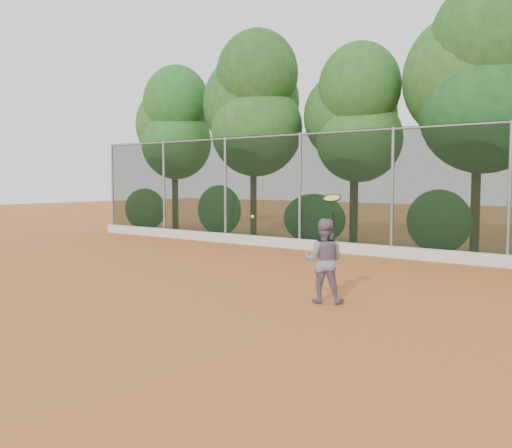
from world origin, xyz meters
The scene contains 7 objects.
ground centered at (0.00, 0.00, 0.00)m, with size 80.00×80.00×0.00m, color #AE5F29.
concrete_curb centered at (0.00, 6.82, 0.15)m, with size 24.00×0.20×0.30m, color silver.
tennis_player centered at (1.63, 0.79, 0.72)m, with size 0.70×0.54×1.43m, color slate.
chainlink_fence centered at (0.00, 7.00, 1.86)m, with size 24.09×0.09×3.50m.
foliage_backdrop centered at (-0.55, 8.98, 4.40)m, with size 23.70×3.63×7.55m.
tennis_racket centered at (1.88, 0.62, 1.75)m, with size 0.37×0.37×0.57m.
tennis_ball_in_flight centered at (-0.06, 0.97, 1.39)m, with size 0.06×0.06×0.06m.
Camera 1 is at (6.61, -7.45, 2.08)m, focal length 40.00 mm.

